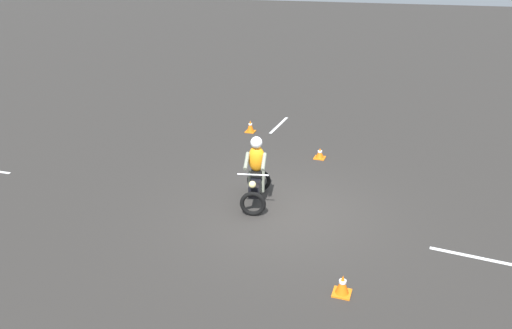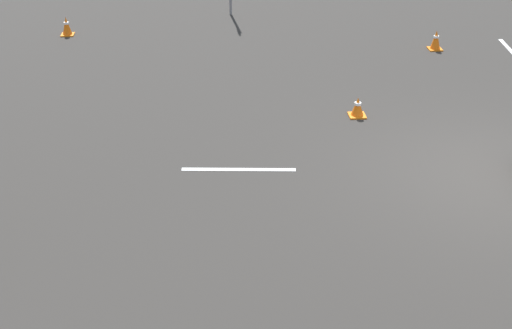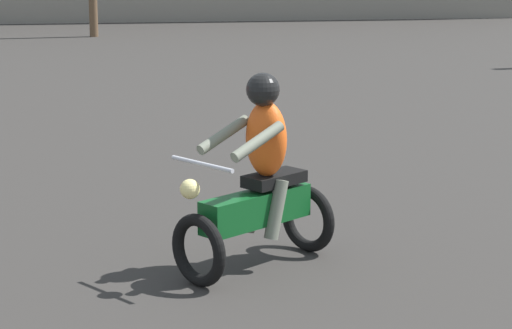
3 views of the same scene
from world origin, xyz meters
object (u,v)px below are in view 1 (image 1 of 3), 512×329
(motorcycle_rider_foreground, at_px, (256,175))
(traffic_cone_near_left, at_px, (320,153))
(traffic_cone_near_right, at_px, (342,285))
(traffic_cone_far_center, at_px, (250,126))

(motorcycle_rider_foreground, bearing_deg, traffic_cone_near_left, -116.96)
(traffic_cone_near_left, relative_size, traffic_cone_near_right, 0.84)
(traffic_cone_near_right, bearing_deg, traffic_cone_near_left, -164.53)
(motorcycle_rider_foreground, relative_size, traffic_cone_far_center, 4.08)
(traffic_cone_near_left, bearing_deg, motorcycle_rider_foreground, -14.53)
(traffic_cone_near_right, distance_m, traffic_cone_far_center, 9.01)
(motorcycle_rider_foreground, relative_size, traffic_cone_near_right, 4.35)
(traffic_cone_near_left, relative_size, traffic_cone_far_center, 0.79)
(motorcycle_rider_foreground, xyz_separation_m, traffic_cone_near_left, (-3.31, 0.86, -0.58))
(traffic_cone_near_left, height_order, traffic_cone_near_right, traffic_cone_near_right)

